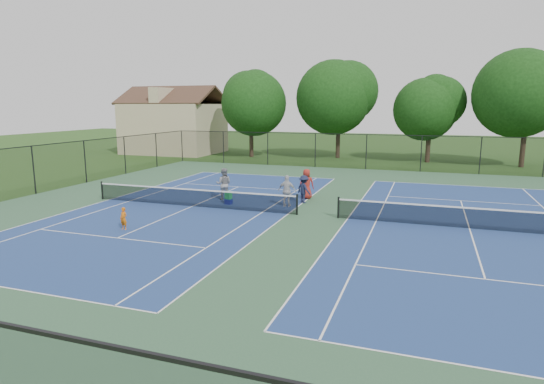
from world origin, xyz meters
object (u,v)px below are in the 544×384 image
(bystander_a, at_px, (287,191))
(bystander_c, at_px, (306,184))
(child_player, at_px, (124,219))
(ball_crate, at_px, (228,202))
(tree_back_a, at_px, (251,100))
(tree_back_d, at_px, (529,89))
(bystander_b, at_px, (304,189))
(tree_back_b, at_px, (339,94))
(ball_hopper, at_px, (228,195))
(tree_back_c, at_px, (431,105))
(clapboard_house, at_px, (174,126))
(instructor, at_px, (224,184))

(bystander_a, relative_size, bystander_c, 0.98)
(child_player, distance_m, ball_crate, 6.75)
(tree_back_a, distance_m, bystander_c, 23.49)
(tree_back_a, height_order, child_player, tree_back_a)
(bystander_a, xyz_separation_m, ball_crate, (-3.29, -0.46, -0.73))
(tree_back_a, height_order, tree_back_d, tree_back_d)
(bystander_b, bearing_deg, ball_crate, 58.68)
(tree_back_b, bearing_deg, bystander_c, -83.85)
(bystander_c, bearing_deg, ball_hopper, 23.88)
(tree_back_c, height_order, clapboard_house, tree_back_c)
(ball_crate, bearing_deg, bystander_c, 37.62)
(ball_crate, bearing_deg, tree_back_b, 86.81)
(tree_back_d, bearing_deg, bystander_b, -124.46)
(tree_back_b, xyz_separation_m, ball_hopper, (-1.38, -24.79, -6.09))
(tree_back_a, bearing_deg, clapboard_house, 174.29)
(tree_back_b, relative_size, bystander_a, 5.74)
(tree_back_d, relative_size, bystander_a, 5.93)
(tree_back_a, xyz_separation_m, instructor, (6.87, -21.77, -5.10))
(tree_back_c, height_order, ball_crate, tree_back_c)
(tree_back_c, relative_size, ball_hopper, 19.55)
(tree_back_c, xyz_separation_m, instructor, (-11.13, -22.77, -4.54))
(ball_crate, bearing_deg, child_player, -109.03)
(tree_back_b, xyz_separation_m, bystander_c, (2.36, -21.91, -5.70))
(tree_back_d, height_order, bystander_b, tree_back_d)
(bystander_a, relative_size, ball_hopper, 4.07)
(clapboard_house, height_order, child_player, clapboard_house)
(bystander_a, height_order, ball_hopper, bystander_a)
(bystander_c, bearing_deg, tree_back_b, -97.59)
(ball_hopper, bearing_deg, tree_back_b, 86.81)
(tree_back_d, bearing_deg, bystander_c, -126.32)
(clapboard_house, distance_m, ball_crate, 29.75)
(tree_back_d, distance_m, bystander_b, 26.29)
(tree_back_c, xyz_separation_m, tree_back_d, (8.00, -1.00, 1.34))
(ball_crate, bearing_deg, tree_back_c, 66.43)
(ball_hopper, bearing_deg, tree_back_d, 51.12)
(child_player, distance_m, ball_hopper, 6.74)
(clapboard_house, bearing_deg, bystander_a, -48.13)
(tree_back_c, bearing_deg, bystander_c, -107.61)
(tree_back_a, distance_m, tree_back_d, 26.01)
(tree_back_b, distance_m, ball_hopper, 25.57)
(child_player, distance_m, instructor, 7.55)
(bystander_c, bearing_deg, child_player, 43.56)
(tree_back_b, relative_size, bystander_b, 6.33)
(tree_back_d, bearing_deg, instructor, -131.30)
(tree_back_c, bearing_deg, ball_crate, -113.57)
(tree_back_d, height_order, instructor, tree_back_d)
(clapboard_house, bearing_deg, instructor, -53.46)
(ball_hopper, bearing_deg, tree_back_a, 108.48)
(tree_back_d, xyz_separation_m, bystander_c, (-14.64, -19.91, -5.93))
(bystander_a, distance_m, ball_crate, 3.40)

